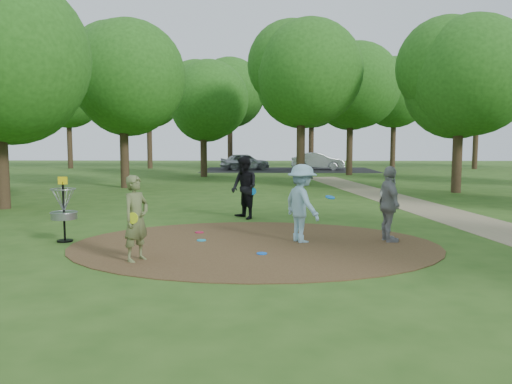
{
  "coord_description": "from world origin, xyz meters",
  "views": [
    {
      "loc": [
        0.31,
        -11.19,
        2.36
      ],
      "look_at": [
        0.0,
        1.2,
        1.1
      ],
      "focal_mm": 35.0,
      "sensor_mm": 36.0,
      "label": 1
    }
  ],
  "objects": [
    {
      "name": "dirt_clearing",
      "position": [
        0.0,
        0.0,
        0.01
      ],
      "size": [
        8.4,
        8.4,
        0.02
      ],
      "primitive_type": "cylinder",
      "color": "#47301C",
      "rests_on": "ground"
    },
    {
      "name": "disc_golf_basket",
      "position": [
        -4.5,
        0.3,
        0.87
      ],
      "size": [
        0.63,
        0.63,
        1.54
      ],
      "color": "black",
      "rests_on": "ground"
    },
    {
      "name": "car_left",
      "position": [
        -1.62,
        30.08,
        0.69
      ],
      "size": [
        4.33,
        2.73,
        1.37
      ],
      "primitive_type": "imported",
      "rotation": [
        0.0,
        0.0,
        1.87
      ],
      "color": "#A5A7AC",
      "rests_on": "ground"
    },
    {
      "name": "ground",
      "position": [
        0.0,
        0.0,
        0.0
      ],
      "size": [
        100.0,
        100.0,
        0.0
      ],
      "primitive_type": "plane",
      "color": "#2D5119",
      "rests_on": "ground"
    },
    {
      "name": "parking_lot",
      "position": [
        2.0,
        30.0,
        0.0
      ],
      "size": [
        14.0,
        8.0,
        0.01
      ],
      "primitive_type": "cube",
      "color": "black",
      "rests_on": "ground"
    },
    {
      "name": "player_throwing_with_disc",
      "position": [
        1.09,
        0.36,
        0.92
      ],
      "size": [
        1.39,
        1.37,
        1.83
      ],
      "color": "#94C4DD",
      "rests_on": "ground"
    },
    {
      "name": "disc_ground_cyan",
      "position": [
        -1.27,
        0.4,
        0.03
      ],
      "size": [
        0.22,
        0.22,
        0.02
      ],
      "primitive_type": "cylinder",
      "color": "#189CC6",
      "rests_on": "dirt_clearing"
    },
    {
      "name": "player_observer_with_disc",
      "position": [
        -2.28,
        -1.58,
        0.85
      ],
      "size": [
        0.66,
        0.74,
        1.71
      ],
      "color": "#5D683C",
      "rests_on": "ground"
    },
    {
      "name": "player_walking_with_disc",
      "position": [
        -0.42,
        3.91,
        0.95
      ],
      "size": [
        1.12,
        1.17,
        1.91
      ],
      "color": "black",
      "rests_on": "ground"
    },
    {
      "name": "disc_ground_red",
      "position": [
        -1.47,
        1.43,
        0.03
      ],
      "size": [
        0.22,
        0.22,
        0.02
      ],
      "primitive_type": "cylinder",
      "color": "#C0133E",
      "rests_on": "dirt_clearing"
    },
    {
      "name": "player_waiting_with_disc",
      "position": [
        3.14,
        0.45,
        0.89
      ],
      "size": [
        0.57,
        1.1,
        1.79
      ],
      "color": "gray",
      "rests_on": "ground"
    },
    {
      "name": "car_right",
      "position": [
        4.38,
        30.14,
        0.71
      ],
      "size": [
        4.41,
        1.74,
        1.43
      ],
      "primitive_type": "imported",
      "rotation": [
        0.0,
        0.0,
        1.52
      ],
      "color": "#AAAEB2",
      "rests_on": "ground"
    },
    {
      "name": "footpath",
      "position": [
        6.5,
        2.0,
        0.01
      ],
      "size": [
        7.55,
        39.89,
        0.01
      ],
      "primitive_type": "cube",
      "rotation": [
        0.0,
        0.0,
        0.14
      ],
      "color": "#8C7A5B",
      "rests_on": "ground"
    },
    {
      "name": "tree_ring",
      "position": [
        1.5,
        8.34,
        5.22
      ],
      "size": [
        37.37,
        45.28,
        9.12
      ],
      "color": "#332316",
      "rests_on": "ground"
    },
    {
      "name": "disc_ground_blue",
      "position": [
        0.17,
        -0.96,
        0.03
      ],
      "size": [
        0.22,
        0.22,
        0.02
      ],
      "primitive_type": "cylinder",
      "color": "blue",
      "rests_on": "dirt_clearing"
    }
  ]
}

